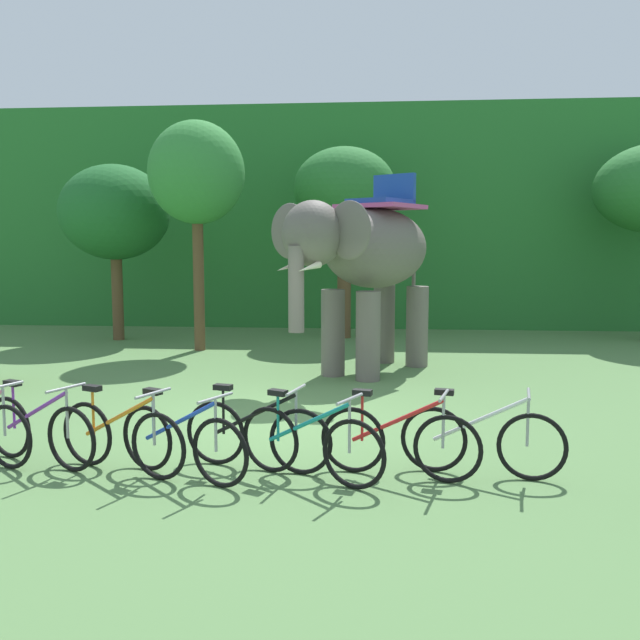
{
  "coord_description": "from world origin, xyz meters",
  "views": [
    {
      "loc": [
        1.39,
        -8.95,
        2.41
      ],
      "look_at": [
        0.55,
        1.0,
        1.3
      ],
      "focal_mm": 37.88,
      "sensor_mm": 36.0,
      "label": 1
    }
  ],
  "objects_px": {
    "bike_blue": "(182,442)",
    "bike_black": "(257,434)",
    "tree_far_left": "(197,175)",
    "bike_purple": "(39,430)",
    "tree_center": "(344,191)",
    "bike_white": "(482,440)",
    "bike_teal": "(310,444)",
    "bike_red": "(399,441)",
    "bike_orange": "(121,437)",
    "elephant": "(368,256)",
    "tree_right": "(115,213)"
  },
  "relations": [
    {
      "from": "elephant",
      "to": "bike_blue",
      "type": "xyz_separation_m",
      "value": [
        -1.81,
        -5.97,
        -1.82
      ]
    },
    {
      "from": "tree_far_left",
      "to": "bike_orange",
      "type": "bearing_deg",
      "value": -80.66
    },
    {
      "from": "bike_teal",
      "to": "bike_red",
      "type": "relative_size",
      "value": 0.94
    },
    {
      "from": "tree_far_left",
      "to": "bike_black",
      "type": "relative_size",
      "value": 3.1
    },
    {
      "from": "bike_black",
      "to": "bike_orange",
      "type": "bearing_deg",
      "value": -171.18
    },
    {
      "from": "bike_orange",
      "to": "bike_red",
      "type": "height_order",
      "value": "same"
    },
    {
      "from": "elephant",
      "to": "bike_purple",
      "type": "bearing_deg",
      "value": -121.86
    },
    {
      "from": "bike_red",
      "to": "tree_right",
      "type": "bearing_deg",
      "value": 124.96
    },
    {
      "from": "bike_white",
      "to": "bike_orange",
      "type": "bearing_deg",
      "value": -176.95
    },
    {
      "from": "tree_center",
      "to": "tree_far_left",
      "type": "bearing_deg",
      "value": -143.03
    },
    {
      "from": "bike_purple",
      "to": "bike_white",
      "type": "relative_size",
      "value": 0.94
    },
    {
      "from": "bike_blue",
      "to": "bike_purple",
      "type": "bearing_deg",
      "value": 169.67
    },
    {
      "from": "tree_center",
      "to": "elephant",
      "type": "bearing_deg",
      "value": -82.15
    },
    {
      "from": "bike_teal",
      "to": "bike_white",
      "type": "distance_m",
      "value": 1.79
    },
    {
      "from": "tree_right",
      "to": "bike_purple",
      "type": "bearing_deg",
      "value": -73.36
    },
    {
      "from": "bike_purple",
      "to": "bike_black",
      "type": "xyz_separation_m",
      "value": [
        2.42,
        0.04,
        0.0
      ]
    },
    {
      "from": "bike_blue",
      "to": "bike_white",
      "type": "xyz_separation_m",
      "value": [
        3.1,
        0.34,
        0.0
      ]
    },
    {
      "from": "bike_purple",
      "to": "bike_orange",
      "type": "distance_m",
      "value": 1.02
    },
    {
      "from": "tree_far_left",
      "to": "bike_teal",
      "type": "xyz_separation_m",
      "value": [
        3.39,
        -8.39,
        -3.6
      ]
    },
    {
      "from": "elephant",
      "to": "bike_teal",
      "type": "bearing_deg",
      "value": -94.72
    },
    {
      "from": "tree_right",
      "to": "elephant",
      "type": "distance_m",
      "value": 7.63
    },
    {
      "from": "bike_white",
      "to": "bike_blue",
      "type": "bearing_deg",
      "value": -173.82
    },
    {
      "from": "bike_blue",
      "to": "elephant",
      "type": "bearing_deg",
      "value": 73.09
    },
    {
      "from": "bike_white",
      "to": "tree_far_left",
      "type": "bearing_deg",
      "value": 122.46
    },
    {
      "from": "bike_purple",
      "to": "bike_red",
      "type": "relative_size",
      "value": 0.95
    },
    {
      "from": "bike_blue",
      "to": "bike_white",
      "type": "distance_m",
      "value": 3.12
    },
    {
      "from": "elephant",
      "to": "bike_blue",
      "type": "relative_size",
      "value": 2.59
    },
    {
      "from": "bike_black",
      "to": "bike_teal",
      "type": "bearing_deg",
      "value": -25.58
    },
    {
      "from": "tree_far_left",
      "to": "bike_orange",
      "type": "relative_size",
      "value": 3.24
    },
    {
      "from": "bike_black",
      "to": "tree_right",
      "type": "bearing_deg",
      "value": 118.88
    },
    {
      "from": "bike_blue",
      "to": "bike_black",
      "type": "relative_size",
      "value": 0.93
    },
    {
      "from": "tree_center",
      "to": "elephant",
      "type": "relative_size",
      "value": 1.22
    },
    {
      "from": "tree_far_left",
      "to": "bike_red",
      "type": "bearing_deg",
      "value": -62.43
    },
    {
      "from": "bike_purple",
      "to": "bike_white",
      "type": "distance_m",
      "value": 4.8
    },
    {
      "from": "bike_purple",
      "to": "bike_teal",
      "type": "height_order",
      "value": "same"
    },
    {
      "from": "tree_far_left",
      "to": "bike_black",
      "type": "bearing_deg",
      "value": -71.03
    },
    {
      "from": "tree_far_left",
      "to": "bike_purple",
      "type": "relative_size",
      "value": 3.25
    },
    {
      "from": "bike_blue",
      "to": "bike_black",
      "type": "xyz_separation_m",
      "value": [
        0.72,
        0.35,
        0.0
      ]
    },
    {
      "from": "tree_center",
      "to": "bike_white",
      "type": "bearing_deg",
      "value": -79.46
    },
    {
      "from": "tree_right",
      "to": "bike_teal",
      "type": "height_order",
      "value": "tree_right"
    },
    {
      "from": "tree_far_left",
      "to": "bike_orange",
      "type": "height_order",
      "value": "tree_far_left"
    },
    {
      "from": "bike_black",
      "to": "bike_red",
      "type": "distance_m",
      "value": 1.52
    },
    {
      "from": "bike_blue",
      "to": "bike_white",
      "type": "relative_size",
      "value": 0.92
    },
    {
      "from": "tree_far_left",
      "to": "bike_teal",
      "type": "height_order",
      "value": "tree_far_left"
    },
    {
      "from": "bike_white",
      "to": "elephant",
      "type": "bearing_deg",
      "value": 102.85
    },
    {
      "from": "tree_far_left",
      "to": "bike_purple",
      "type": "distance_m",
      "value": 8.91
    },
    {
      "from": "bike_white",
      "to": "tree_right",
      "type": "bearing_deg",
      "value": 128.56
    },
    {
      "from": "tree_center",
      "to": "bike_white",
      "type": "distance_m",
      "value": 11.24
    },
    {
      "from": "bike_blue",
      "to": "bike_red",
      "type": "relative_size",
      "value": 0.93
    },
    {
      "from": "bike_orange",
      "to": "elephant",
      "type": "bearing_deg",
      "value": 66.71
    }
  ]
}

